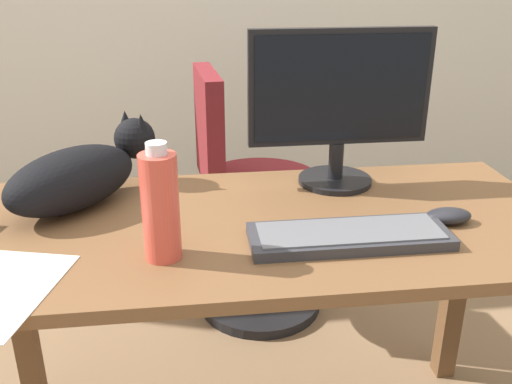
{
  "coord_description": "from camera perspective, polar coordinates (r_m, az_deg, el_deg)",
  "views": [
    {
      "loc": [
        -0.16,
        -1.21,
        1.33
      ],
      "look_at": [
        -0.0,
        0.04,
        0.8
      ],
      "focal_mm": 40.1,
      "sensor_mm": 36.0,
      "label": 1
    }
  ],
  "objects": [
    {
      "name": "water_bottle",
      "position": [
        1.16,
        -9.52,
        -1.36
      ],
      "size": [
        0.08,
        0.08,
        0.25
      ],
      "color": "#D84C3D",
      "rests_on": "desk"
    },
    {
      "name": "desk",
      "position": [
        1.4,
        0.33,
        -7.06
      ],
      "size": [
        1.46,
        0.66,
        0.74
      ],
      "color": "brown",
      "rests_on": "ground_plane"
    },
    {
      "name": "keyboard",
      "position": [
        1.27,
        9.28,
        -4.33
      ],
      "size": [
        0.44,
        0.15,
        0.03
      ],
      "color": "#333338",
      "rests_on": "desk"
    },
    {
      "name": "cat",
      "position": [
        1.48,
        -17.24,
        1.7
      ],
      "size": [
        0.44,
        0.47,
        0.2
      ],
      "color": "black",
      "rests_on": "desk"
    },
    {
      "name": "office_chair",
      "position": [
        2.16,
        -0.85,
        -1.96
      ],
      "size": [
        0.48,
        0.48,
        0.96
      ],
      "color": "black",
      "rests_on": "ground_plane"
    },
    {
      "name": "computer_mouse",
      "position": [
        1.41,
        18.64,
        -2.27
      ],
      "size": [
        0.11,
        0.06,
        0.04
      ],
      "primitive_type": "ellipsoid",
      "color": "#232328",
      "rests_on": "desk"
    },
    {
      "name": "monitor",
      "position": [
        1.52,
        8.32,
        8.86
      ],
      "size": [
        0.48,
        0.2,
        0.41
      ],
      "color": "black",
      "rests_on": "desk"
    }
  ]
}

